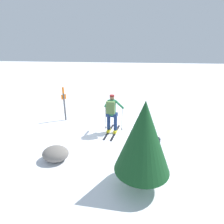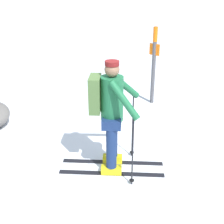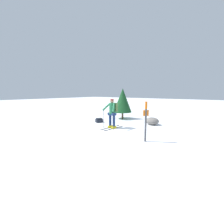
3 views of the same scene
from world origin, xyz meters
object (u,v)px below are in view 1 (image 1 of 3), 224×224
(trail_marker, at_px, (64,101))
(rock_boulder, at_px, (56,154))
(pine_tree, at_px, (143,137))
(skier, at_px, (112,112))
(dropped_backpack, at_px, (154,142))

(trail_marker, relative_size, rock_boulder, 1.98)
(rock_boulder, height_order, pine_tree, pine_tree)
(skier, xyz_separation_m, trail_marker, (2.55, -1.04, 0.05))
(dropped_backpack, height_order, trail_marker, trail_marker)
(skier, bearing_deg, pine_tree, 112.81)
(dropped_backpack, distance_m, trail_marker, 4.71)
(pine_tree, bearing_deg, skier, -67.19)
(trail_marker, bearing_deg, rock_boulder, 107.84)
(trail_marker, bearing_deg, pine_tree, 133.54)
(dropped_backpack, bearing_deg, rock_boulder, 24.74)
(trail_marker, bearing_deg, skier, 157.74)
(skier, relative_size, pine_tree, 0.71)
(trail_marker, distance_m, pine_tree, 5.50)
(skier, distance_m, dropped_backpack, 2.05)
(skier, distance_m, trail_marker, 2.75)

